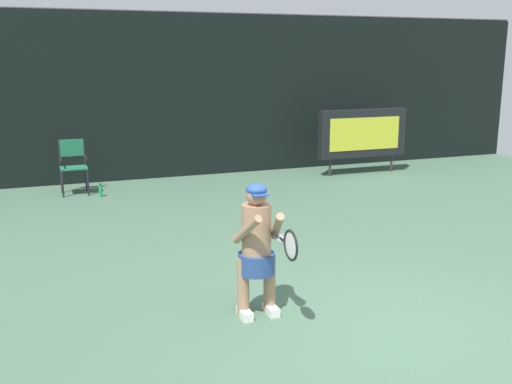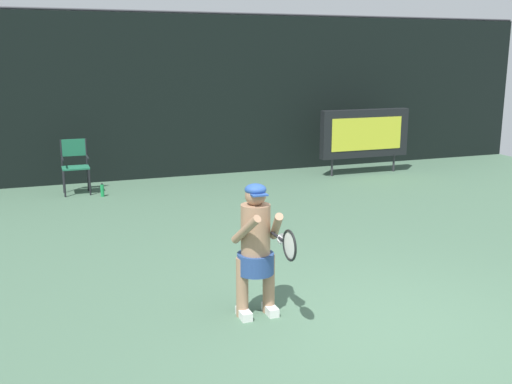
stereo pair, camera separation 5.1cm
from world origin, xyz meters
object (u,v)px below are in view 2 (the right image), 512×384
scoreboard (365,133)px  tennis_racket (289,245)px  water_bottle (102,190)px  umpire_chair (75,163)px  tennis_player (256,246)px

scoreboard → tennis_racket: 8.52m
water_bottle → scoreboard: bearing=2.5°
umpire_chair → tennis_player: 6.80m
umpire_chair → water_bottle: bearing=-46.6°
umpire_chair → tennis_player: size_ratio=0.75×
water_bottle → umpire_chair: bearing=133.4°
scoreboard → umpire_chair: bearing=178.1°
umpire_chair → tennis_player: (1.39, -6.66, 0.15)m
scoreboard → tennis_player: scoreboard is taller
scoreboard → tennis_player: size_ratio=1.54×
water_bottle → tennis_player: tennis_player is taller
umpire_chair → tennis_player: tennis_player is taller
tennis_player → tennis_racket: tennis_player is taller
water_bottle → tennis_player: bearing=-81.4°
scoreboard → water_bottle: 6.07m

